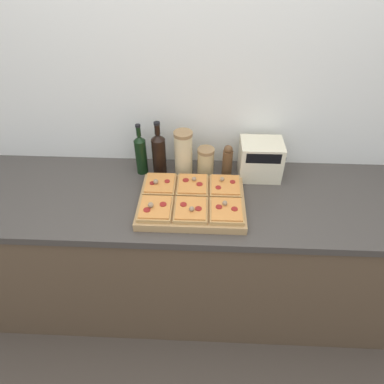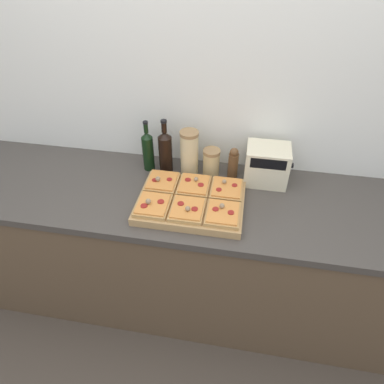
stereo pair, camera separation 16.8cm
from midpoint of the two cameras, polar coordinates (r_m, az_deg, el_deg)
name	(u,v)px [view 1 (the left image)]	position (r m, az deg, el deg)	size (l,w,h in m)	color
ground_plane	(187,341)	(2.27, -3.20, -23.65)	(12.00, 12.00, 0.00)	#4C4238
wall_back	(192,100)	(1.86, -2.73, 14.99)	(6.00, 0.06, 2.50)	silver
kitchen_counter	(189,252)	(2.07, -2.86, -10.10)	(2.63, 0.67, 0.89)	brown
cutting_board	(192,202)	(1.69, -2.90, -1.83)	(0.52, 0.39, 0.04)	tan
pizza_slice_back_left	(160,184)	(1.76, -8.11, 1.17)	(0.16, 0.17, 0.05)	tan
pizza_slice_back_center	(193,185)	(1.74, -2.68, 1.04)	(0.16, 0.17, 0.05)	tan
pizza_slice_back_right	(225,186)	(1.73, 2.80, 0.88)	(0.16, 0.17, 0.05)	tan
pizza_slice_front_left	(155,208)	(1.62, -9.11, -2.86)	(0.16, 0.17, 0.05)	tan
pizza_slice_front_center	(191,210)	(1.60, -3.22, -3.08)	(0.16, 0.17, 0.05)	tan
pizza_slice_front_right	(226,211)	(1.59, 2.76, -3.25)	(0.16, 0.17, 0.05)	tan
olive_oil_bottle	(141,154)	(1.89, -11.08, 6.22)	(0.06, 0.06, 0.30)	black
wine_bottle	(159,153)	(1.86, -8.14, 6.37)	(0.07, 0.07, 0.31)	black
grain_jar_tall	(183,153)	(1.84, -4.08, 6.36)	(0.10, 0.10, 0.26)	beige
grain_jar_short	(206,161)	(1.86, -0.30, 5.03)	(0.09, 0.09, 0.16)	tan
pepper_mill	(227,161)	(1.85, 3.34, 5.17)	(0.05, 0.05, 0.18)	brown
toaster_oven	(260,159)	(1.86, 8.80, 5.31)	(0.25, 0.17, 0.21)	beige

